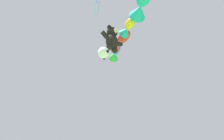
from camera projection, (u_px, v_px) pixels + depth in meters
name	position (u px, v px, depth m)	size (l,w,h in m)	color
teddy_bear_kite	(112.00, 39.00, 12.50)	(2.10, 0.93, 2.14)	black
soccer_ball_kite	(104.00, 53.00, 11.26)	(0.83, 0.82, 0.76)	white
fish_kite_cobalt	(115.00, 53.00, 16.16)	(2.01, 2.36, 0.88)	blue
fish_kite_crimson	(120.00, 41.00, 14.03)	(1.57, 2.53, 0.97)	red
fish_kite_goldfin	(127.00, 28.00, 12.21)	(1.33, 1.73, 0.76)	yellow
fish_kite_teal	(141.00, 4.00, 10.48)	(2.20, 2.45, 1.07)	#19ADB2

